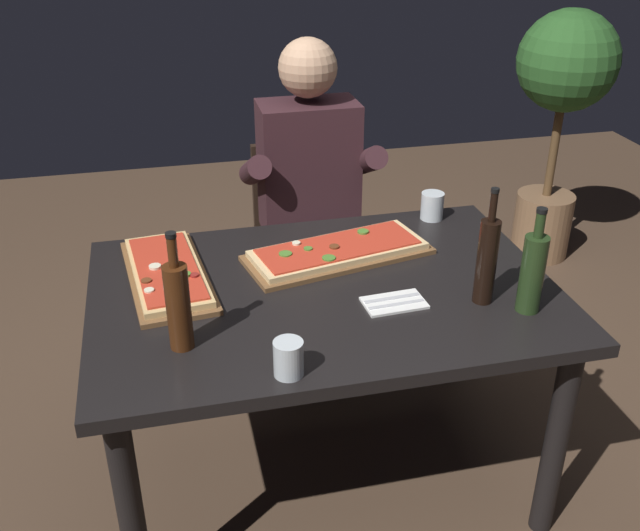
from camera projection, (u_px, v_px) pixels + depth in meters
ground_plane at (323, 470)px, 2.56m from camera, size 6.40×6.40×0.00m
dining_table at (324, 314)px, 2.26m from camera, size 1.40×0.96×0.74m
pizza_rectangular_front at (338, 252)px, 2.38m from camera, size 0.64×0.36×0.05m
pizza_rectangular_left at (167, 273)px, 2.25m from camera, size 0.29×0.56×0.05m
wine_bottle_dark at (532, 271)px, 2.04m from camera, size 0.07×0.07×0.32m
oil_bottle_amber at (178, 304)px, 1.87m from camera, size 0.06×0.06×0.33m
vinegar_bottle_green at (487, 259)px, 2.08m from camera, size 0.06×0.06×0.36m
tumbler_near_camera at (289, 360)px, 1.81m from camera, size 0.08×0.08×0.10m
tumbler_far_side at (432, 207)px, 2.64m from camera, size 0.08×0.08×0.10m
napkin_cutlery_set at (394, 303)px, 2.12m from camera, size 0.19×0.12×0.01m
diner_chair at (305, 238)px, 3.09m from camera, size 0.44×0.44×0.87m
seated_diner at (311, 193)px, 2.87m from camera, size 0.53×0.41×1.33m
potted_plant_corner at (562, 99)px, 3.62m from camera, size 0.49×0.49×1.30m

